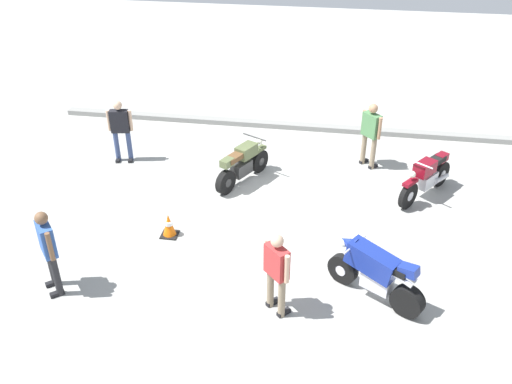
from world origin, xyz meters
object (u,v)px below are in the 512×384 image
at_px(motorcycle_maroon_cruiser, 427,177).
at_px(person_in_green_shirt, 371,131).
at_px(person_in_black_shirt, 121,127).
at_px(person_in_red_shirt, 277,269).
at_px(traffic_cone, 169,225).
at_px(motorcycle_blue_sportbike, 375,272).
at_px(motorcycle_olive_vintage, 242,165).
at_px(person_in_blue_shirt, 48,247).

xyz_separation_m(motorcycle_maroon_cruiser, person_in_green_shirt, (-1.33, 1.30, 0.48)).
relative_size(person_in_black_shirt, person_in_green_shirt, 0.97).
height_order(person_in_red_shirt, person_in_green_shirt, person_in_green_shirt).
distance_m(person_in_black_shirt, traffic_cone, 3.87).
relative_size(motorcycle_maroon_cruiser, traffic_cone, 3.30).
relative_size(motorcycle_blue_sportbike, person_in_green_shirt, 1.01).
relative_size(motorcycle_olive_vintage, person_in_green_shirt, 1.04).
bearing_deg(person_in_green_shirt, motorcycle_blue_sportbike, -133.22).
height_order(person_in_blue_shirt, person_in_green_shirt, person_in_green_shirt).
bearing_deg(person_in_red_shirt, person_in_green_shirt, 28.80).
distance_m(motorcycle_maroon_cruiser, motorcycle_blue_sportbike, 4.02).
xyz_separation_m(person_in_blue_shirt, person_in_red_shirt, (4.13, 0.08, -0.05)).
distance_m(motorcycle_blue_sportbike, person_in_red_shirt, 1.87).
bearing_deg(person_in_blue_shirt, person_in_green_shirt, -175.31).
height_order(person_in_blue_shirt, traffic_cone, person_in_blue_shirt).
height_order(person_in_black_shirt, traffic_cone, person_in_black_shirt).
distance_m(motorcycle_olive_vintage, traffic_cone, 2.75).
relative_size(person_in_blue_shirt, person_in_green_shirt, 1.00).
distance_m(person_in_blue_shirt, person_in_red_shirt, 4.14).
bearing_deg(motorcycle_maroon_cruiser, person_in_blue_shirt, -21.00).
bearing_deg(motorcycle_olive_vintage, motorcycle_blue_sportbike, -112.87).
distance_m(motorcycle_maroon_cruiser, person_in_green_shirt, 1.92).
xyz_separation_m(motorcycle_olive_vintage, person_in_black_shirt, (-3.33, 0.63, 0.48)).
height_order(motorcycle_olive_vintage, person_in_red_shirt, person_in_red_shirt).
bearing_deg(motorcycle_olive_vintage, traffic_cone, -177.30).
bearing_deg(person_in_green_shirt, motorcycle_olive_vintage, 159.86).
distance_m(motorcycle_blue_sportbike, person_in_blue_shirt, 5.91).
bearing_deg(person_in_blue_shirt, motorcycle_maroon_cruiser, 171.98).
relative_size(motorcycle_maroon_cruiser, person_in_red_shirt, 1.05).
xyz_separation_m(person_in_blue_shirt, person_in_black_shirt, (-0.60, 5.12, -0.03)).
bearing_deg(motorcycle_olive_vintage, person_in_black_shirt, 106.73).
xyz_separation_m(motorcycle_olive_vintage, motorcycle_blue_sportbike, (3.12, -3.77, 0.11)).
bearing_deg(motorcycle_blue_sportbike, traffic_cone, 15.26).
relative_size(person_in_blue_shirt, person_in_red_shirt, 1.04).
height_order(person_in_black_shirt, person_in_green_shirt, person_in_green_shirt).
distance_m(person_in_red_shirt, traffic_cone, 3.27).
height_order(motorcycle_maroon_cruiser, person_in_blue_shirt, person_in_blue_shirt).
relative_size(motorcycle_olive_vintage, motorcycle_maroon_cruiser, 1.03).
height_order(motorcycle_olive_vintage, person_in_green_shirt, person_in_green_shirt).
bearing_deg(motorcycle_maroon_cruiser, person_in_black_shirt, -57.74).
bearing_deg(person_in_black_shirt, motorcycle_maroon_cruiser, 75.86).
distance_m(motorcycle_olive_vintage, person_in_red_shirt, 4.65).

